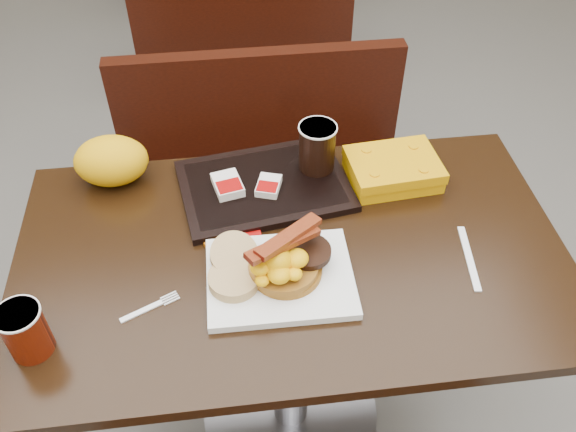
{
  "coord_description": "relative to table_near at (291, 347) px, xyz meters",
  "views": [
    {
      "loc": [
        -0.12,
        -0.88,
        1.74
      ],
      "look_at": [
        -0.0,
        0.06,
        0.8
      ],
      "focal_mm": 37.95,
      "sensor_mm": 36.0,
      "label": 1
    }
  ],
  "objects": [
    {
      "name": "floor",
      "position": [
        0.0,
        0.0,
        -0.38
      ],
      "size": [
        6.0,
        7.0,
        0.01
      ],
      "primitive_type": "cube",
      "color": "slate",
      "rests_on": "ground"
    },
    {
      "name": "table_near",
      "position": [
        0.0,
        0.0,
        0.0
      ],
      "size": [
        1.2,
        0.7,
        0.75
      ],
      "primitive_type": null,
      "color": "black",
      "rests_on": "floor"
    },
    {
      "name": "bench_near_n",
      "position": [
        0.0,
        0.7,
        -0.02
      ],
      "size": [
        1.0,
        0.46,
        0.72
      ],
      "primitive_type": null,
      "color": "black",
      "rests_on": "floor"
    },
    {
      "name": "bench_far_s",
      "position": [
        0.0,
        1.9,
        -0.02
      ],
      "size": [
        1.0,
        0.46,
        0.72
      ],
      "primitive_type": null,
      "color": "black",
      "rests_on": "floor"
    },
    {
      "name": "platter",
      "position": [
        -0.03,
        -0.08,
        0.38
      ],
      "size": [
        0.31,
        0.24,
        0.02
      ],
      "primitive_type": "cube",
      "rotation": [
        0.0,
        0.0,
        -0.01
      ],
      "color": "white",
      "rests_on": "table_near"
    },
    {
      "name": "pancake_stack",
      "position": [
        -0.02,
        -0.07,
        0.41
      ],
      "size": [
        0.17,
        0.17,
        0.03
      ],
      "primitive_type": "cylinder",
      "rotation": [
        0.0,
        0.0,
        0.17
      ],
      "color": "#925618",
      "rests_on": "platter"
    },
    {
      "name": "sausage_patty",
      "position": [
        0.03,
        -0.06,
        0.43
      ],
      "size": [
        0.12,
        0.12,
        0.01
      ],
      "primitive_type": "cylinder",
      "rotation": [
        0.0,
        0.0,
        -0.3
      ],
      "color": "black",
      "rests_on": "pancake_stack"
    },
    {
      "name": "scrambled_eggs",
      "position": [
        -0.04,
        -0.09,
        0.45
      ],
      "size": [
        0.11,
        0.1,
        0.05
      ],
      "primitive_type": "ellipsoid",
      "rotation": [
        0.0,
        0.0,
        -0.09
      ],
      "color": "#FDA205",
      "rests_on": "pancake_stack"
    },
    {
      "name": "bacon_strips",
      "position": [
        -0.03,
        -0.07,
        0.49
      ],
      "size": [
        0.19,
        0.15,
        0.01
      ],
      "primitive_type": null,
      "rotation": [
        0.0,
        0.0,
        0.55
      ],
      "color": "#3F0804",
      "rests_on": "scrambled_eggs"
    },
    {
      "name": "muffin_bottom",
      "position": [
        -0.13,
        -0.09,
        0.4
      ],
      "size": [
        0.12,
        0.12,
        0.02
      ],
      "primitive_type": "cylinder",
      "rotation": [
        0.0,
        0.0,
        -0.2
      ],
      "color": "tan",
      "rests_on": "platter"
    },
    {
      "name": "muffin_top",
      "position": [
        -0.13,
        -0.03,
        0.42
      ],
      "size": [
        0.12,
        0.12,
        0.06
      ],
      "primitive_type": "cylinder",
      "rotation": [
        0.38,
        0.0,
        0.19
      ],
      "color": "tan",
      "rests_on": "platter"
    },
    {
      "name": "coffee_cup_near",
      "position": [
        -0.51,
        -0.18,
        0.43
      ],
      "size": [
        0.1,
        0.1,
        0.11
      ],
      "primitive_type": "cylinder",
      "rotation": [
        0.0,
        0.0,
        -0.33
      ],
      "color": "maroon",
      "rests_on": "table_near"
    },
    {
      "name": "fork",
      "position": [
        -0.32,
        -0.12,
        0.38
      ],
      "size": [
        0.12,
        0.07,
        0.0
      ],
      "primitive_type": null,
      "rotation": [
        0.0,
        0.0,
        0.44
      ],
      "color": "white",
      "rests_on": "table_near"
    },
    {
      "name": "knife",
      "position": [
        0.38,
        -0.07,
        0.38
      ],
      "size": [
        0.04,
        0.18,
        0.0
      ],
      "primitive_type": "cube",
      "rotation": [
        0.0,
        0.0,
        -1.7
      ],
      "color": "white",
      "rests_on": "table_near"
    },
    {
      "name": "condiment_syrup",
      "position": [
        -0.17,
        0.04,
        0.38
      ],
      "size": [
        0.05,
        0.05,
        0.01
      ],
      "primitive_type": "cube",
      "rotation": [
        0.0,
        0.0,
        0.55
      ],
      "color": "#A74C07",
      "rests_on": "table_near"
    },
    {
      "name": "condiment_ketchup",
      "position": [
        -0.08,
        0.06,
        0.38
      ],
      "size": [
        0.04,
        0.03,
        0.01
      ],
      "primitive_type": "cube",
      "rotation": [
        0.0,
        0.0,
        0.07
      ],
      "color": "#8C0504",
      "rests_on": "table_near"
    },
    {
      "name": "tray",
      "position": [
        -0.04,
        0.21,
        0.38
      ],
      "size": [
        0.43,
        0.34,
        0.02
      ],
      "primitive_type": "cube",
      "rotation": [
        0.0,
        0.0,
        0.15
      ],
      "color": "black",
      "rests_on": "table_near"
    },
    {
      "name": "hashbrown_sleeve_left",
      "position": [
        -0.13,
        0.2,
        0.4
      ],
      "size": [
        0.08,
        0.1,
        0.02
      ],
      "primitive_type": "cube",
      "rotation": [
        0.0,
        0.0,
        0.22
      ],
      "color": "silver",
      "rests_on": "tray"
    },
    {
      "name": "hashbrown_sleeve_right",
      "position": [
        -0.03,
        0.19,
        0.4
      ],
      "size": [
        0.07,
        0.08,
        0.02
      ],
      "primitive_type": "cube",
      "rotation": [
        0.0,
        0.0,
        -0.31
      ],
      "color": "silver",
      "rests_on": "tray"
    },
    {
      "name": "coffee_cup_far",
      "position": [
        0.09,
        0.25,
        0.45
      ],
      "size": [
        0.1,
        0.1,
        0.12
      ],
      "primitive_type": "cylinder",
      "rotation": [
        0.0,
        0.0,
        0.18
      ],
      "color": "black",
      "rests_on": "tray"
    },
    {
      "name": "clamshell",
      "position": [
        0.28,
        0.21,
        0.4
      ],
      "size": [
        0.23,
        0.18,
        0.06
      ],
      "primitive_type": "cube",
      "rotation": [
        0.0,
        0.0,
        0.08
      ],
      "color": "#CD8A03",
      "rests_on": "table_near"
    },
    {
      "name": "paper_bag",
      "position": [
        -0.4,
        0.29,
        0.44
      ],
      "size": [
        0.18,
        0.14,
        0.12
      ],
      "primitive_type": "ellipsoid",
      "rotation": [
        0.0,
        0.0,
        -0.06
      ],
      "color": "#FFBB08",
      "rests_on": "table_near"
    }
  ]
}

